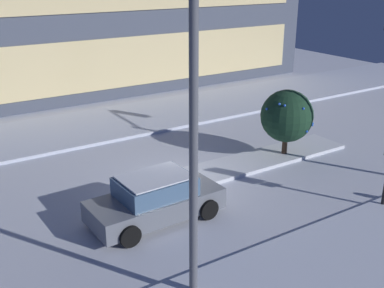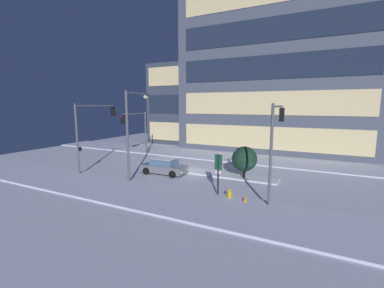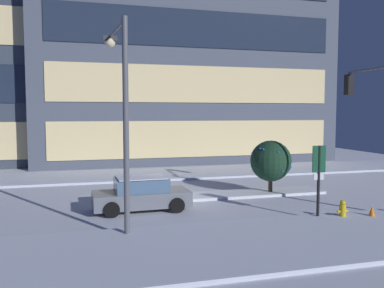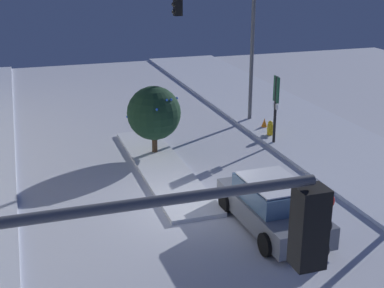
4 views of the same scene
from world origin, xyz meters
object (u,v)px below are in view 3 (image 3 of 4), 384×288
at_px(traffic_light_corner_near_right, 379,109).
at_px(street_lamp_arched, 120,95).
at_px(parking_info_sign, 319,172).
at_px(fire_hydrant, 343,210).
at_px(car_near, 141,194).
at_px(construction_cone, 372,212).
at_px(decorated_tree_median, 271,161).

bearing_deg(traffic_light_corner_near_right, street_lamp_arched, 92.48).
distance_m(traffic_light_corner_near_right, parking_info_sign, 4.56).
bearing_deg(fire_hydrant, traffic_light_corner_near_right, 26.33).
bearing_deg(car_near, street_lamp_arched, -113.24).
height_order(parking_info_sign, construction_cone, parking_info_sign).
relative_size(car_near, fire_hydrant, 5.50).
relative_size(street_lamp_arched, construction_cone, 13.71).
height_order(fire_hydrant, decorated_tree_median, decorated_tree_median).
distance_m(traffic_light_corner_near_right, street_lamp_arched, 11.46).
height_order(traffic_light_corner_near_right, street_lamp_arched, street_lamp_arched).
xyz_separation_m(traffic_light_corner_near_right, construction_cone, (-1.49, -1.60, -4.23)).
height_order(decorated_tree_median, construction_cone, decorated_tree_median).
xyz_separation_m(decorated_tree_median, construction_cone, (1.71, -5.73, -1.50)).
relative_size(street_lamp_arched, fire_hydrant, 9.50).
relative_size(car_near, traffic_light_corner_near_right, 0.67).
bearing_deg(fire_hydrant, street_lamp_arched, 174.64).
bearing_deg(car_near, decorated_tree_median, 12.10).
bearing_deg(car_near, fire_hydrant, -27.52).
distance_m(decorated_tree_median, construction_cone, 6.16).
xyz_separation_m(car_near, parking_info_sign, (6.70, -3.39, 1.22)).
bearing_deg(construction_cone, decorated_tree_median, 106.60).
distance_m(street_lamp_arched, parking_info_sign, 8.40).
bearing_deg(decorated_tree_median, construction_cone, -73.40).
distance_m(fire_hydrant, parking_info_sign, 1.84).
relative_size(car_near, parking_info_sign, 1.45).
height_order(traffic_light_corner_near_right, decorated_tree_median, traffic_light_corner_near_right).
bearing_deg(construction_cone, traffic_light_corner_near_right, 47.08).
bearing_deg(fire_hydrant, parking_info_sign, 163.38).
bearing_deg(traffic_light_corner_near_right, car_near, 77.14).
bearing_deg(parking_info_sign, street_lamp_arched, 91.46).
bearing_deg(parking_info_sign, traffic_light_corner_near_right, -68.65).
distance_m(parking_info_sign, decorated_tree_median, 5.18).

